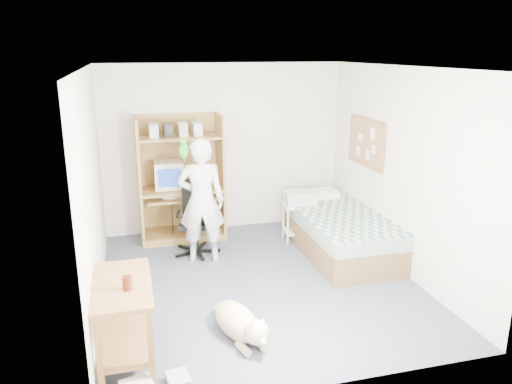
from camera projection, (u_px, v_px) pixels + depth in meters
floor at (259, 281)px, 5.98m from camera, size 4.00×4.00×0.00m
wall_back at (224, 148)px, 7.50m from camera, size 3.60×0.02×2.50m
wall_right at (401, 171)px, 6.08m from camera, size 0.02×4.00×2.50m
wall_left at (93, 192)px, 5.20m from camera, size 0.02×4.00×2.50m
ceiling at (259, 67)px, 5.29m from camera, size 3.60×4.00×0.02m
computer_hutch at (181, 183)px, 7.20m from camera, size 1.20×0.63×1.80m
bed at (339, 232)px, 6.80m from camera, size 1.02×2.02×0.66m
side_desk at (124, 310)px, 4.35m from camera, size 0.50×1.00×0.75m
corkboard at (366, 142)px, 6.86m from camera, size 0.04×0.94×0.66m
office_chair at (196, 228)px, 6.77m from camera, size 0.55×0.55×0.98m
person at (202, 201)px, 6.37m from camera, size 0.66×0.51×1.63m
parrot at (184, 149)px, 6.15m from camera, size 0.12×0.21×0.33m
dog at (239, 322)px, 4.77m from camera, size 0.50×0.99×0.38m
printer_cart at (299, 216)px, 7.19m from camera, size 0.50×0.42×0.56m
printer at (300, 197)px, 7.12m from camera, size 0.45×0.36×0.18m
crt_monitor at (169, 174)px, 7.13m from camera, size 0.41×0.44×0.38m
keyboard at (179, 196)px, 7.08m from camera, size 0.47×0.23×0.03m
pencil_cup at (206, 183)px, 7.20m from camera, size 0.08×0.08×0.12m
drink_glass at (127, 283)px, 4.15m from camera, size 0.08×0.08×0.12m
floor_box_b at (178, 380)px, 4.14m from camera, size 0.20×0.24×0.08m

